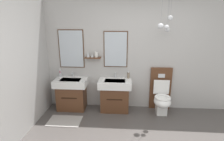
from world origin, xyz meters
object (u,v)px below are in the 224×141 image
toothbrush_cup (61,74)px  toilet (161,96)px  soap_dispenser (128,75)px  vanity_sink_right (115,94)px  vanity_sink_left (72,93)px

toothbrush_cup → toilet: bearing=-3.9°
soap_dispenser → toilet: bearing=-12.8°
toilet → toothbrush_cup: (-2.36, 0.16, 0.42)m
vanity_sink_right → toilet: bearing=-0.2°
vanity_sink_left → vanity_sink_right: size_ratio=1.00×
toilet → toothbrush_cup: size_ratio=4.76×
vanity_sink_left → toilet: size_ratio=0.74×
vanity_sink_right → toothbrush_cup: size_ratio=3.53×
toilet → soap_dispenser: 0.88m
toilet → soap_dispenser: bearing=167.2°
toilet → toothbrush_cup: bearing=176.1°
vanity_sink_left → vanity_sink_right: bearing=0.0°
toothbrush_cup → soap_dispenser: toothbrush_cup is taller
vanity_sink_left → vanity_sink_right: (1.02, 0.00, 0.00)m
vanity_sink_right → soap_dispenser: bearing=29.1°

